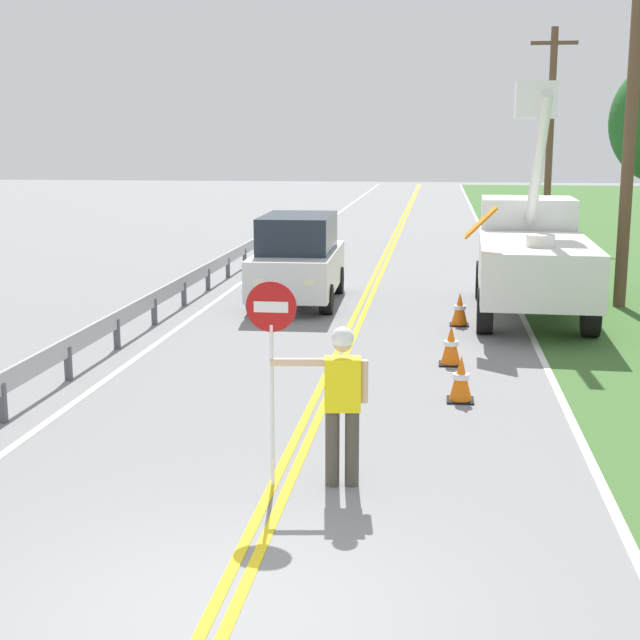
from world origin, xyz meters
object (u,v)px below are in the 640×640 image
traffic_cone_mid (451,346)px  traffic_cone_tail (460,310)px  utility_pole_mid (550,130)px  oncoming_suv_nearest (298,259)px  stop_sign_paddle (272,337)px  flagger_worker (341,396)px  utility_pole_near (631,121)px  traffic_cone_lead (461,379)px  utility_bucket_truck (531,250)px

traffic_cone_mid → traffic_cone_tail: 3.50m
utility_pole_mid → traffic_cone_mid: (-4.02, -21.89, -3.91)m
oncoming_suv_nearest → stop_sign_paddle: bearing=-82.7°
flagger_worker → oncoming_suv_nearest: size_ratio=0.39×
traffic_cone_tail → stop_sign_paddle: bearing=-103.6°
flagger_worker → utility_pole_mid: utility_pole_mid is taller
utility_pole_near → stop_sign_paddle: bearing=-116.4°
oncoming_suv_nearest → traffic_cone_mid: size_ratio=6.63×
flagger_worker → traffic_cone_lead: flagger_worker is taller
utility_pole_mid → traffic_cone_mid: size_ratio=11.61×
utility_bucket_truck → traffic_cone_lead: (-1.70, -7.53, -1.07)m
oncoming_suv_nearest → traffic_cone_tail: oncoming_suv_nearest is taller
traffic_cone_tail → traffic_cone_mid: bearing=-93.7°
utility_pole_near → traffic_cone_tail: 6.08m
flagger_worker → utility_pole_near: bearing=66.3°
stop_sign_paddle → traffic_cone_mid: size_ratio=3.33×
utility_pole_mid → traffic_cone_lead: size_ratio=11.61×
oncoming_suv_nearest → utility_bucket_truck: bearing=-5.6°
traffic_cone_lead → utility_bucket_truck: bearing=77.3°
stop_sign_paddle → traffic_cone_tail: bearing=76.4°
utility_bucket_truck → utility_pole_near: bearing=23.4°
oncoming_suv_nearest → utility_pole_near: size_ratio=0.57×
utility_bucket_truck → utility_pole_near: size_ratio=0.84×
traffic_cone_mid → utility_bucket_truck: bearing=71.0°
flagger_worker → utility_pole_near: size_ratio=0.22×
utility_pole_mid → traffic_cone_tail: size_ratio=11.61×
utility_bucket_truck → traffic_cone_tail: size_ratio=9.82×
traffic_cone_mid → flagger_worker: bearing=-102.5°
utility_bucket_truck → utility_pole_near: 3.71m
flagger_worker → oncoming_suv_nearest: (-2.27, 11.63, 0.01)m
utility_bucket_truck → flagger_worker: bearing=-105.6°
utility_pole_mid → traffic_cone_tail: 19.18m
stop_sign_paddle → traffic_cone_mid: stop_sign_paddle is taller
oncoming_suv_nearest → utility_pole_near: 8.21m
stop_sign_paddle → oncoming_suv_nearest: stop_sign_paddle is taller
traffic_cone_lead → stop_sign_paddle: bearing=-120.6°
utility_pole_mid → utility_bucket_truck: bearing=-97.5°
traffic_cone_mid → traffic_cone_lead: bearing=-86.9°
utility_bucket_truck → oncoming_suv_nearest: 5.42m
oncoming_suv_nearest → traffic_cone_mid: bearing=-58.5°
stop_sign_paddle → utility_pole_near: bearing=63.6°
utility_pole_mid → traffic_cone_lead: 24.76m
stop_sign_paddle → traffic_cone_lead: 4.49m
oncoming_suv_nearest → flagger_worker: bearing=-79.0°
traffic_cone_lead → traffic_cone_mid: size_ratio=1.00×
flagger_worker → traffic_cone_mid: flagger_worker is taller
utility_bucket_truck → traffic_cone_lead: size_ratio=9.82×
flagger_worker → oncoming_suv_nearest: bearing=101.0°
stop_sign_paddle → utility_bucket_truck: (3.87, 11.21, -0.31)m
utility_bucket_truck → traffic_cone_mid: size_ratio=9.82×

